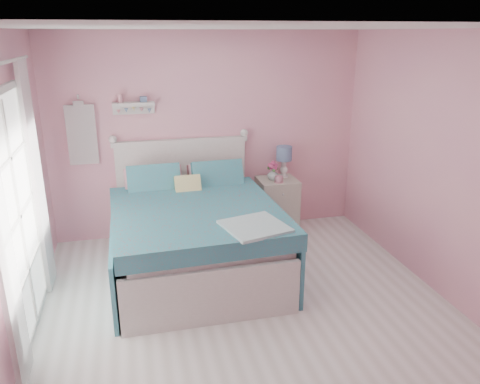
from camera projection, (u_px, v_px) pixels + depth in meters
name	position (u px, v px, depth m)	size (l,w,h in m)	color
floor	(253.00, 321.00, 4.39)	(4.50, 4.50, 0.00)	silver
room_shell	(254.00, 157.00, 3.88)	(4.50, 4.50, 4.50)	pink
bed	(195.00, 235.00, 5.22)	(1.81, 2.24, 1.29)	silver
nightstand	(277.00, 205.00, 6.29)	(0.50, 0.49, 0.73)	beige
table_lamp	(284.00, 156.00, 6.19)	(0.21, 0.21, 0.42)	white
vase	(273.00, 174.00, 6.13)	(0.15, 0.15, 0.16)	silver
teacup	(279.00, 179.00, 6.03)	(0.11, 0.11, 0.09)	pink
roses	(273.00, 166.00, 6.08)	(0.14, 0.11, 0.12)	#C7447A
wall_shelf	(133.00, 105.00, 5.64)	(0.50, 0.15, 0.25)	silver
hanging_dress	(82.00, 135.00, 5.60)	(0.34, 0.03, 0.72)	white
french_door	(18.00, 218.00, 3.97)	(0.04, 1.32, 2.16)	silver
curtain_near	(2.00, 242.00, 3.27)	(0.04, 0.40, 2.32)	white
curtain_far	(37.00, 180.00, 4.63)	(0.04, 0.40, 2.32)	white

